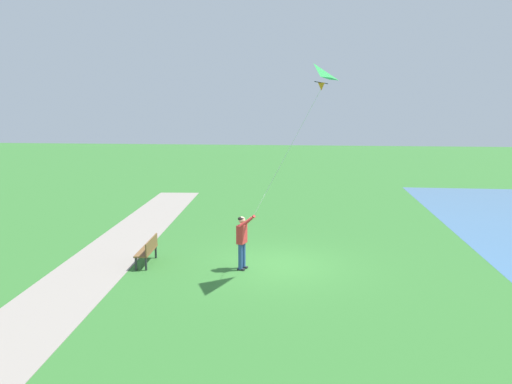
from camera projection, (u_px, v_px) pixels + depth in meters
The scene contains 5 objects.
ground_plane at pixel (277, 265), 16.17m from camera, with size 120.00×120.00×0.00m, color #33702D.
walkway_path at pixel (82, 278), 14.90m from camera, with size 2.40×32.00×0.02m, color gray.
person_kite_flyer at pixel (242, 238), 15.61m from camera, with size 0.63×0.51×1.83m.
flying_kite at pixel (314, 78), 14.00m from camera, with size 2.27×1.34×4.54m.
park_bench_near_walkway at pixel (148, 249), 16.25m from camera, with size 0.57×1.53×0.88m.
Camera 1 is at (-1.19, 15.54, 4.99)m, focal length 34.39 mm.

